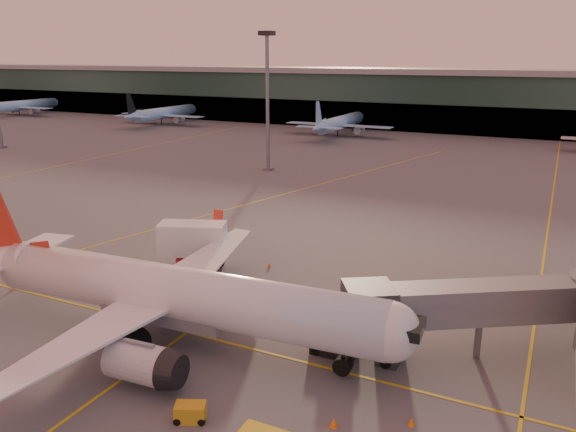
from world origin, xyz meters
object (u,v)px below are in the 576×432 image
at_px(main_airplane, 165,294).
at_px(catering_truck, 194,244).
at_px(pushback_tug, 334,345).
at_px(gpu_cart, 190,413).

xyz_separation_m(main_airplane, catering_truck, (-6.45, 12.83, -0.96)).
height_order(main_airplane, pushback_tug, main_airplane).
relative_size(main_airplane, catering_truck, 5.48).
distance_m(main_airplane, pushback_tug, 13.41).
height_order(main_airplane, catering_truck, main_airplane).
distance_m(main_airplane, gpu_cart, 11.22).
distance_m(catering_truck, pushback_tug, 21.17).
relative_size(main_airplane, pushback_tug, 11.93).
bearing_deg(main_airplane, pushback_tug, 12.36).
height_order(main_airplane, gpu_cart, main_airplane).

